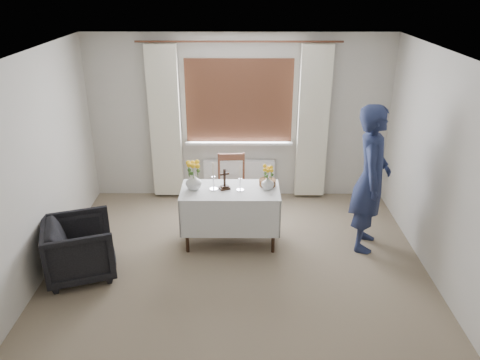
% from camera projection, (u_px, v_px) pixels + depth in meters
% --- Properties ---
extents(ground, '(5.00, 5.00, 0.00)m').
position_uv_depth(ground, '(237.00, 290.00, 5.23)').
color(ground, gray).
rests_on(ground, ground).
extents(altar_table, '(1.24, 0.64, 0.76)m').
position_uv_depth(altar_table, '(230.00, 216.00, 6.01)').
color(altar_table, white).
rests_on(altar_table, ground).
extents(wooden_chair, '(0.45, 0.45, 0.90)m').
position_uv_depth(wooden_chair, '(232.00, 187.00, 6.67)').
color(wooden_chair, brown).
rests_on(wooden_chair, ground).
extents(armchair, '(0.97, 0.95, 0.69)m').
position_uv_depth(armchair, '(80.00, 248.00, 5.38)').
color(armchair, black).
rests_on(armchair, ground).
extents(person, '(0.62, 0.78, 1.87)m').
position_uv_depth(person, '(371.00, 179.00, 5.73)').
color(person, navy).
rests_on(person, ground).
extents(radiator, '(1.10, 0.10, 0.60)m').
position_uv_depth(radiator, '(239.00, 178.00, 7.33)').
color(radiator, white).
rests_on(radiator, ground).
extents(wooden_cross, '(0.15, 0.13, 0.27)m').
position_uv_depth(wooden_cross, '(224.00, 179.00, 5.82)').
color(wooden_cross, black).
rests_on(wooden_cross, altar_table).
extents(candlestick_left, '(0.14, 0.14, 0.36)m').
position_uv_depth(candlestick_left, '(213.00, 176.00, 5.79)').
color(candlestick_left, white).
rests_on(candlestick_left, altar_table).
extents(candlestick_right, '(0.12, 0.12, 0.33)m').
position_uv_depth(candlestick_right, '(240.00, 178.00, 5.77)').
color(candlestick_right, white).
rests_on(candlestick_right, altar_table).
extents(flower_vase_left, '(0.26, 0.26, 0.21)m').
position_uv_depth(flower_vase_left, '(194.00, 181.00, 5.83)').
color(flower_vase_left, silver).
rests_on(flower_vase_left, altar_table).
extents(flower_vase_right, '(0.18, 0.18, 0.17)m').
position_uv_depth(flower_vase_right, '(268.00, 183.00, 5.84)').
color(flower_vase_right, silver).
rests_on(flower_vase_right, altar_table).
extents(wicker_basket, '(0.27, 0.27, 0.08)m').
position_uv_depth(wicker_basket, '(267.00, 182.00, 5.96)').
color(wicker_basket, brown).
rests_on(wicker_basket, altar_table).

